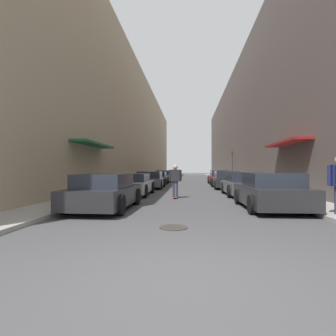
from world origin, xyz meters
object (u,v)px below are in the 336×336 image
(parked_car_left_5, at_px, (167,175))
(parked_car_right_1, at_px, (242,184))
(manhole_cover, at_px, (173,227))
(parked_car_right_2, at_px, (226,180))
(parked_car_left_3, at_px, (158,178))
(traffic_light, at_px, (232,162))
(parked_car_left_0, at_px, (105,192))
(parked_car_right_0, at_px, (270,192))
(parked_car_right_3, at_px, (219,178))
(parked_car_left_2, at_px, (150,180))
(skateboarder, at_px, (175,178))
(parked_car_left_4, at_px, (164,176))
(parked_car_left_1, at_px, (133,184))

(parked_car_left_5, height_order, parked_car_right_1, parked_car_right_1)
(parked_car_right_1, height_order, manhole_cover, parked_car_right_1)
(parked_car_right_2, bearing_deg, parked_car_left_3, 138.73)
(parked_car_left_3, height_order, traffic_light, traffic_light)
(parked_car_right_1, height_order, parked_car_right_2, parked_car_right_2)
(parked_car_left_0, xyz_separation_m, manhole_cover, (2.66, -2.79, -0.62))
(parked_car_right_0, bearing_deg, parked_car_right_1, 90.57)
(parked_car_right_3, xyz_separation_m, traffic_light, (2.49, 7.68, 1.67))
(parked_car_left_2, relative_size, parked_car_right_0, 1.04)
(parked_car_left_2, height_order, parked_car_right_3, parked_car_right_3)
(parked_car_left_5, relative_size, skateboarder, 2.79)
(traffic_light, bearing_deg, skateboarder, -106.79)
(parked_car_left_3, relative_size, parked_car_right_2, 0.93)
(manhole_cover, bearing_deg, parked_car_right_1, 68.06)
(parked_car_left_4, distance_m, parked_car_right_1, 16.81)
(parked_car_left_4, height_order, parked_car_right_3, parked_car_right_3)
(parked_car_left_1, distance_m, skateboarder, 2.88)
(parked_car_left_1, xyz_separation_m, parked_car_right_2, (5.92, 5.57, 0.04))
(parked_car_left_0, distance_m, skateboarder, 4.49)
(parked_car_left_1, bearing_deg, parked_car_left_2, 88.40)
(parked_car_left_3, distance_m, parked_car_left_5, 11.16)
(parked_car_left_2, bearing_deg, parked_car_left_0, -90.30)
(parked_car_left_1, xyz_separation_m, parked_car_left_4, (0.18, 15.88, 0.05))
(parked_car_left_1, xyz_separation_m, parked_car_left_2, (0.15, 5.35, 0.03))
(parked_car_right_1, bearing_deg, parked_car_right_2, 91.45)
(parked_car_left_2, distance_m, skateboarder, 7.19)
(parked_car_right_1, bearing_deg, parked_car_left_2, 138.58)
(parked_car_left_3, bearing_deg, parked_car_left_5, 90.52)
(manhole_cover, height_order, traffic_light, traffic_light)
(skateboarder, relative_size, manhole_cover, 2.41)
(parked_car_left_2, bearing_deg, parked_car_right_2, 2.20)
(parked_car_left_0, bearing_deg, parked_car_left_4, 89.77)
(parked_car_right_2, height_order, skateboarder, skateboarder)
(parked_car_left_0, distance_m, parked_car_right_3, 17.13)
(parked_car_left_2, distance_m, traffic_light, 15.66)
(parked_car_left_5, xyz_separation_m, parked_car_right_0, (6.10, -26.55, 0.03))
(parked_car_left_2, xyz_separation_m, traffic_light, (8.32, 13.16, 1.71))
(parked_car_left_5, relative_size, parked_car_right_2, 1.10)
(parked_car_left_4, bearing_deg, parked_car_right_1, -69.53)
(parked_car_left_3, bearing_deg, parked_car_right_3, 1.53)
(parked_car_left_1, height_order, parked_car_right_2, parked_car_right_2)
(parked_car_left_0, relative_size, skateboarder, 2.48)
(parked_car_left_3, xyz_separation_m, parked_car_right_1, (5.95, -10.53, 0.04))
(manhole_cover, bearing_deg, parked_car_left_0, 133.64)
(skateboarder, bearing_deg, parked_car_right_2, 63.68)
(parked_car_right_1, bearing_deg, skateboarder, -156.21)
(parked_car_right_1, height_order, skateboarder, skateboarder)
(parked_car_left_2, xyz_separation_m, parked_car_left_4, (0.03, 10.53, 0.02))
(manhole_cover, xyz_separation_m, traffic_light, (5.71, 26.56, 2.32))
(parked_car_left_0, relative_size, manhole_cover, 5.99)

